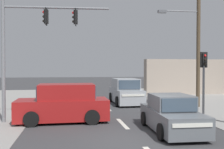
{
  "coord_description": "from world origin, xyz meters",
  "views": [
    {
      "loc": [
        -2.54,
        -9.36,
        2.68
      ],
      "look_at": [
        -0.35,
        4.0,
        2.36
      ],
      "focal_mm": 42.0,
      "sensor_mm": 36.0,
      "label": 1
    }
  ],
  "objects": [
    {
      "name": "sedan_kerbside_parked",
      "position": [
        1.73,
        1.14,
        0.7
      ],
      "size": [
        2.03,
        4.3,
        1.56
      ],
      "color": "slate",
      "rests_on": "ground"
    },
    {
      "name": "pedestal_signal_right_kerb",
      "position": [
        4.63,
        3.76,
        2.42
      ],
      "size": [
        0.44,
        0.3,
        3.56
      ],
      "color": "slate",
      "rests_on": "ground"
    },
    {
      "name": "shopfront_wall_far",
      "position": [
        11.0,
        16.0,
        1.8
      ],
      "size": [
        12.0,
        1.0,
        3.6
      ],
      "primitive_type": "cube",
      "color": "#A39384",
      "rests_on": "ground"
    },
    {
      "name": "lane_dash_mid",
      "position": [
        0.0,
        3.0,
        0.0
      ],
      "size": [
        0.2,
        2.4,
        0.01
      ],
      "primitive_type": "cube",
      "color": "silver",
      "rests_on": "ground"
    },
    {
      "name": "suv_oncoming_mid",
      "position": [
        1.71,
        10.05,
        0.88
      ],
      "size": [
        2.07,
        4.54,
        1.9
      ],
      "color": "#A3A8AD",
      "rests_on": "ground"
    },
    {
      "name": "suv_oncoming_near",
      "position": [
        -2.82,
        3.89,
        0.88
      ],
      "size": [
        4.56,
        2.09,
        1.9
      ],
      "color": "maroon",
      "rests_on": "ground"
    },
    {
      "name": "traffic_signal_mast",
      "position": [
        -4.44,
        4.12,
        4.15
      ],
      "size": [
        5.28,
        0.56,
        6.0
      ],
      "color": "slate",
      "rests_on": "ground"
    },
    {
      "name": "utility_pole_midground_right",
      "position": [
        6.13,
        7.53,
        4.93
      ],
      "size": [
        3.78,
        0.37,
        9.14
      ],
      "color": "#4C3D2B",
      "rests_on": "ground"
    },
    {
      "name": "ground_plane",
      "position": [
        0.0,
        0.0,
        0.0
      ],
      "size": [
        140.0,
        140.0,
        0.0
      ],
      "primitive_type": "plane",
      "color": "#3A3A3D"
    },
    {
      "name": "lane_dash_far",
      "position": [
        0.0,
        8.0,
        0.0
      ],
      "size": [
        0.2,
        2.4,
        0.01
      ],
      "primitive_type": "cube",
      "color": "silver",
      "rests_on": "ground"
    }
  ]
}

